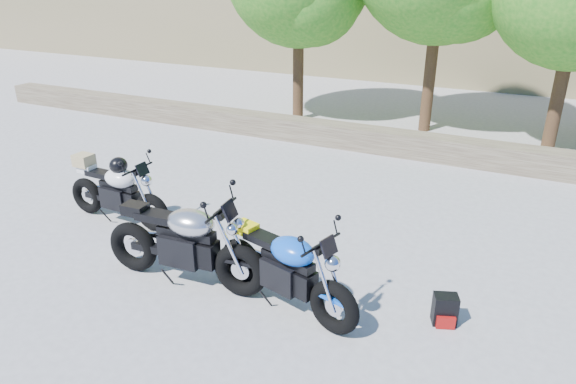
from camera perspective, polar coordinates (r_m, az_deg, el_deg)
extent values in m
plane|color=gray|center=(7.00, -5.10, -8.30)|extent=(90.00, 90.00, 0.00)
cube|color=brown|center=(11.55, 8.90, 5.85)|extent=(22.00, 0.55, 0.50)
cylinder|color=#382314|center=(13.68, 1.15, 14.27)|extent=(0.28, 0.28, 3.02)
cylinder|color=#382314|center=(13.04, 15.62, 13.76)|extent=(0.28, 0.28, 3.36)
cylinder|color=#382314|center=(12.28, 27.99, 10.32)|extent=(0.28, 0.28, 2.91)
torus|color=black|center=(6.27, -5.29, -8.65)|extent=(0.70, 0.22, 0.69)
torus|color=black|center=(7.04, -16.79, -5.84)|extent=(0.70, 0.22, 0.69)
cylinder|color=silver|center=(6.27, -5.29, -8.65)|extent=(0.24, 0.06, 0.24)
cylinder|color=silver|center=(7.04, -16.79, -5.84)|extent=(0.24, 0.06, 0.24)
cube|color=black|center=(6.57, -11.64, -6.18)|extent=(0.54, 0.36, 0.39)
cube|color=black|center=(6.42, -11.24, -4.46)|extent=(0.77, 0.23, 0.11)
ellipsoid|color=#BCBCC1|center=(6.31, -10.76, -3.37)|extent=(0.65, 0.46, 0.33)
cube|color=black|center=(6.56, -14.31, -2.64)|extent=(0.56, 0.28, 0.10)
cube|color=black|center=(6.73, -16.61, -1.83)|extent=(0.32, 0.24, 0.14)
cylinder|color=black|center=(6.00, -7.42, -1.96)|extent=(0.09, 0.72, 0.03)
sphere|color=silver|center=(6.00, -5.87, -3.82)|extent=(0.20, 0.20, 0.20)
torus|color=black|center=(8.04, -14.86, -2.19)|extent=(0.61, 0.17, 0.61)
torus|color=black|center=(8.96, -21.40, -0.38)|extent=(0.61, 0.17, 0.61)
cylinder|color=silver|center=(8.04, -14.86, -2.19)|extent=(0.21, 0.04, 0.21)
cylinder|color=silver|center=(8.96, -21.40, -0.38)|extent=(0.21, 0.04, 0.21)
cube|color=black|center=(8.45, -18.49, -0.52)|extent=(0.46, 0.30, 0.34)
cube|color=black|center=(8.33, -18.35, 0.71)|extent=(0.67, 0.17, 0.09)
ellipsoid|color=silver|center=(8.24, -18.14, 1.48)|extent=(0.55, 0.38, 0.29)
cube|color=black|center=(8.53, -20.13, 1.94)|extent=(0.48, 0.22, 0.09)
cube|color=silver|center=(8.72, -21.45, 2.46)|extent=(0.27, 0.20, 0.12)
cylinder|color=black|center=(7.91, -16.38, 2.49)|extent=(0.05, 0.62, 0.03)
sphere|color=silver|center=(7.86, -15.44, 1.22)|extent=(0.17, 0.17, 0.17)
ellipsoid|color=black|center=(8.17, -18.32, 2.83)|extent=(0.27, 0.29, 0.25)
cube|color=#9E8A5C|center=(8.70, -21.74, 3.31)|extent=(0.29, 0.25, 0.19)
torus|color=black|center=(5.70, 5.14, -12.64)|extent=(0.65, 0.32, 0.63)
torus|color=black|center=(6.49, -5.17, -7.79)|extent=(0.65, 0.32, 0.63)
cylinder|color=silver|center=(5.70, 5.14, -12.64)|extent=(0.22, 0.09, 0.22)
cylinder|color=silver|center=(6.49, -5.17, -7.79)|extent=(0.22, 0.09, 0.22)
cube|color=black|center=(6.01, -0.53, -9.08)|extent=(0.54, 0.41, 0.36)
cube|color=black|center=(5.86, -0.03, -7.52)|extent=(0.71, 0.33, 0.10)
ellipsoid|color=blue|center=(5.75, 0.50, -6.57)|extent=(0.65, 0.52, 0.30)
cube|color=black|center=(6.01, -2.68, -5.21)|extent=(0.53, 0.34, 0.09)
cube|color=yellow|center=(6.17, -4.70, -4.01)|extent=(0.32, 0.26, 0.13)
cylinder|color=black|center=(5.42, 3.71, -5.83)|extent=(0.20, 0.64, 0.03)
sphere|color=silver|center=(5.43, 5.00, -7.91)|extent=(0.18, 0.18, 0.18)
cube|color=black|center=(6.14, 17.03, -12.35)|extent=(0.31, 0.27, 0.36)
cube|color=#980E0C|center=(6.11, 17.12, -13.72)|extent=(0.21, 0.11, 0.15)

